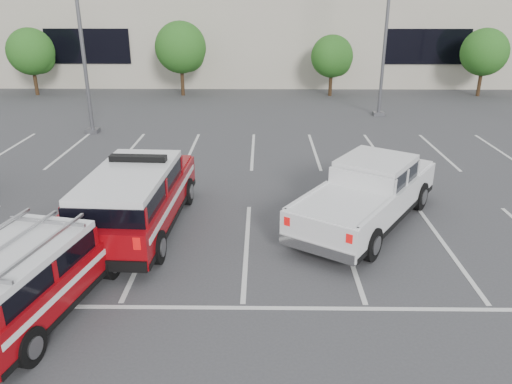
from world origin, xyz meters
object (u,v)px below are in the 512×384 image
tree_mid_right (333,58)px  ladder_suv (32,282)px  tree_left (33,53)px  tree_mid_left (182,49)px  light_pole_left (80,23)px  white_pickup (367,199)px  light_pole_mid (387,19)px  convention_building (260,17)px  tree_right (485,54)px  fire_chief_suv (137,203)px

tree_mid_right → ladder_suv: (-9.48, -25.10, -1.74)m
tree_left → tree_mid_right: (20.00, -0.00, -0.27)m
tree_mid_left → tree_mid_right: size_ratio=1.21×
light_pole_left → white_pickup: size_ratio=1.62×
light_pole_mid → tree_mid_right: bearing=107.5°
convention_building → tree_mid_left: bearing=-117.4°
tree_right → fire_chief_suv: bearing=-130.9°
tree_right → fire_chief_suv: (-18.23, -21.07, -1.91)m
light_pole_mid → fire_chief_suv: bearing=-124.0°
tree_mid_left → convention_building: bearing=62.6°
ladder_suv → tree_left: bearing=124.5°
tree_right → tree_left: bearing=180.0°
fire_chief_suv → ladder_suv: 4.22m
convention_building → tree_left: bearing=-146.9°
tree_left → ladder_suv: 27.29m
tree_left → light_pole_left: 12.43m
convention_building → tree_right: convention_building is taller
tree_right → white_pickup: 23.60m
tree_right → fire_chief_suv: tree_right is taller
convention_building → light_pole_left: size_ratio=5.86×
tree_left → ladder_suv: size_ratio=0.86×
light_pole_mid → fire_chief_suv: light_pole_mid is taller
tree_mid_right → ladder_suv: size_ratio=0.78×
tree_right → light_pole_mid: 10.38m
light_pole_mid → white_pickup: (-3.50, -14.42, -4.43)m
tree_mid_right → white_pickup: size_ratio=0.63×
convention_building → light_pole_mid: bearing=-66.7°
convention_building → ladder_suv: 35.44m
tree_mid_left → light_pole_left: (-3.09, -10.05, 2.14)m
light_pole_left → fire_chief_suv: light_pole_left is taller
tree_mid_right → fire_chief_suv: size_ratio=0.65×
tree_left → white_pickup: size_ratio=0.70×
tree_mid_left → tree_mid_right: 10.01m
tree_right → fire_chief_suv: size_ratio=0.72×
tree_right → light_pole_left: bearing=-156.5°
convention_building → white_pickup: size_ratio=9.49×
light_pole_mid → white_pickup: size_ratio=1.62×
ladder_suv → white_pickup: bearing=42.2°
tree_mid_right → light_pole_mid: light_pole_mid is taller
tree_mid_left → light_pole_left: bearing=-107.1°
convention_building → tree_right: (14.91, -9.82, -1.95)m
tree_right → tree_mid_left: bearing=180.0°
tree_right → tree_mid_right: bearing=-180.0°
light_pole_left → ladder_suv: (3.61, -15.06, -4.42)m
tree_mid_left → light_pole_mid: bearing=-26.9°
light_pole_left → white_pickup: 16.14m
convention_building → white_pickup: 30.72m
light_pole_mid → tree_mid_left: bearing=153.1°
tree_mid_right → ladder_suv: 26.89m
tree_mid_right → tree_right: 10.00m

